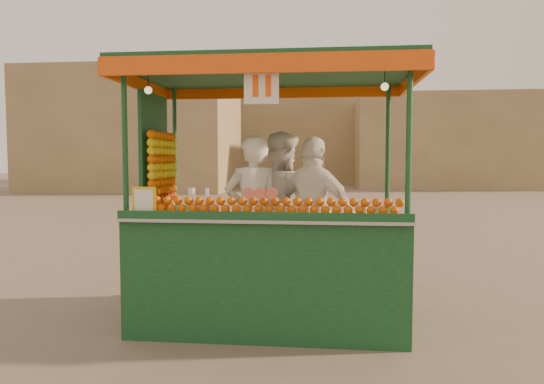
# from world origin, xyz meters

# --- Properties ---
(ground) EXTENTS (90.00, 90.00, 0.00)m
(ground) POSITION_xyz_m (0.00, 0.00, 0.00)
(ground) COLOR #6C594D
(ground) RESTS_ON ground
(building_left) EXTENTS (10.00, 6.00, 6.00)m
(building_left) POSITION_xyz_m (-9.00, 20.00, 3.00)
(building_left) COLOR tan
(building_left) RESTS_ON ground
(building_right) EXTENTS (9.00, 6.00, 5.00)m
(building_right) POSITION_xyz_m (7.00, 24.00, 2.50)
(building_right) COLOR tan
(building_right) RESTS_ON ground
(building_center) EXTENTS (14.00, 7.00, 7.00)m
(building_center) POSITION_xyz_m (-2.00, 30.00, 3.50)
(building_center) COLOR tan
(building_center) RESTS_ON ground
(juice_cart) EXTENTS (2.81, 1.82, 2.55)m
(juice_cart) POSITION_xyz_m (0.21, -0.14, 0.83)
(juice_cart) COLOR #113E1E
(juice_cart) RESTS_ON ground
(vendor_left) EXTENTS (0.67, 0.56, 1.58)m
(vendor_left) POSITION_xyz_m (0.09, -0.06, 1.08)
(vendor_left) COLOR white
(vendor_left) RESTS_ON ground
(vendor_middle) EXTENTS (0.97, 1.01, 1.63)m
(vendor_middle) POSITION_xyz_m (0.35, 0.33, 1.11)
(vendor_middle) COLOR white
(vendor_middle) RESTS_ON ground
(vendor_right) EXTENTS (0.99, 0.76, 1.57)m
(vendor_right) POSITION_xyz_m (0.71, 0.03, 1.08)
(vendor_right) COLOR white
(vendor_right) RESTS_ON ground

